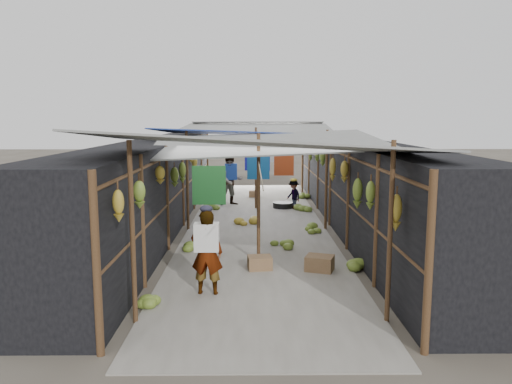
{
  "coord_description": "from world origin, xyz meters",
  "views": [
    {
      "loc": [
        -0.14,
        -6.79,
        2.9
      ],
      "look_at": [
        -0.04,
        4.26,
        1.25
      ],
      "focal_mm": 35.0,
      "sensor_mm": 36.0,
      "label": 1
    }
  ],
  "objects_px": {
    "shopper_blue": "(231,181)",
    "vendor_seated": "(294,195)",
    "crate_near": "(260,263)",
    "black_basin": "(283,205)",
    "vendor_elderly": "(207,252)"
  },
  "relations": [
    {
      "from": "shopper_blue",
      "to": "vendor_seated",
      "type": "height_order",
      "value": "shopper_blue"
    },
    {
      "from": "vendor_elderly",
      "to": "shopper_blue",
      "type": "distance_m",
      "value": 8.53
    },
    {
      "from": "black_basin",
      "to": "vendor_seated",
      "type": "distance_m",
      "value": 0.53
    },
    {
      "from": "black_basin",
      "to": "shopper_blue",
      "type": "height_order",
      "value": "shopper_blue"
    },
    {
      "from": "crate_near",
      "to": "black_basin",
      "type": "relative_size",
      "value": 0.69
    },
    {
      "from": "vendor_seated",
      "to": "black_basin",
      "type": "bearing_deg",
      "value": -151.95
    },
    {
      "from": "crate_near",
      "to": "vendor_elderly",
      "type": "bearing_deg",
      "value": -130.59
    },
    {
      "from": "crate_near",
      "to": "black_basin",
      "type": "height_order",
      "value": "crate_near"
    },
    {
      "from": "vendor_seated",
      "to": "crate_near",
      "type": "bearing_deg",
      "value": -40.78
    },
    {
      "from": "black_basin",
      "to": "vendor_seated",
      "type": "bearing_deg",
      "value": -31.63
    },
    {
      "from": "vendor_elderly",
      "to": "vendor_seated",
      "type": "xyz_separation_m",
      "value": [
        2.07,
        7.73,
        -0.25
      ]
    },
    {
      "from": "shopper_blue",
      "to": "vendor_seated",
      "type": "xyz_separation_m",
      "value": [
        2.02,
        -0.8,
        -0.36
      ]
    },
    {
      "from": "crate_near",
      "to": "vendor_seated",
      "type": "bearing_deg",
      "value": 72.73
    },
    {
      "from": "crate_near",
      "to": "black_basin",
      "type": "bearing_deg",
      "value": 75.77
    },
    {
      "from": "black_basin",
      "to": "vendor_elderly",
      "type": "relative_size",
      "value": 0.46
    }
  ]
}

